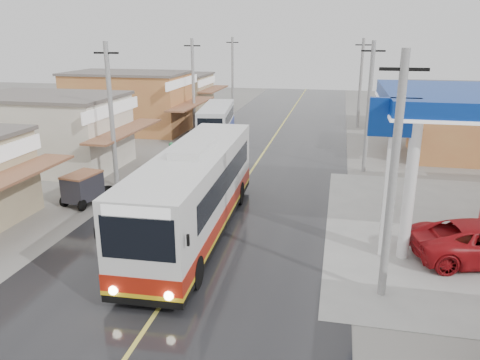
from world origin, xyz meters
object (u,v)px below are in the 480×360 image
(coach_bus, at_px, (196,192))
(second_bus, at_px, (217,121))
(cyclist, at_px, (173,165))
(tricycle_near, at_px, (82,187))
(tyre_stack, at_px, (107,191))

(coach_bus, bearing_deg, second_bus, 100.23)
(second_bus, xyz_separation_m, cyclist, (0.10, -10.86, -0.76))
(second_bus, xyz_separation_m, tricycle_near, (-2.76, -16.46, -0.54))
(cyclist, xyz_separation_m, tyre_stack, (-2.40, -3.94, -0.52))
(tricycle_near, bearing_deg, tyre_stack, 83.13)
(tricycle_near, bearing_deg, second_bus, 89.13)
(coach_bus, bearing_deg, tricycle_near, 159.08)
(cyclist, bearing_deg, second_bus, 107.12)
(coach_bus, relative_size, tyre_stack, 16.69)
(coach_bus, height_order, tricycle_near, coach_bus)
(cyclist, height_order, tyre_stack, cyclist)
(second_bus, bearing_deg, coach_bus, -85.78)
(cyclist, bearing_deg, tricycle_near, -100.44)
(cyclist, height_order, tricycle_near, cyclist)
(second_bus, distance_m, tyre_stack, 15.03)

